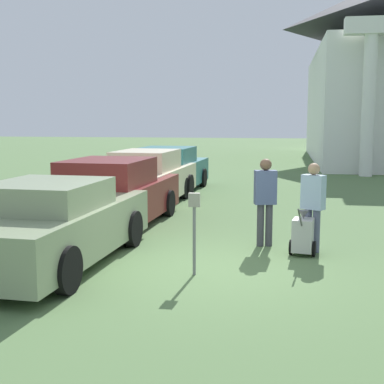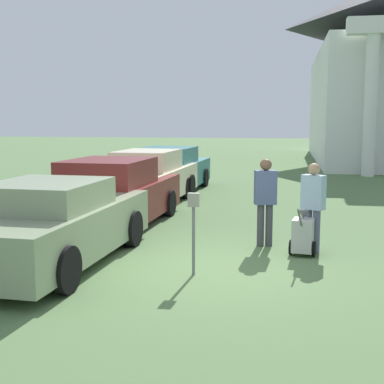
{
  "view_description": "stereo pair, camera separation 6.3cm",
  "coord_description": "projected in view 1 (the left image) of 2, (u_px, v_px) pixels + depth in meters",
  "views": [
    {
      "loc": [
        1.18,
        -8.66,
        2.51
      ],
      "look_at": [
        -0.53,
        1.4,
        1.1
      ],
      "focal_mm": 50.0,
      "sensor_mm": 36.0,
      "label": 1
    },
    {
      "loc": [
        1.24,
        -8.65,
        2.51
      ],
      "look_at": [
        -0.53,
        1.4,
        1.1
      ],
      "focal_mm": 50.0,
      "sensor_mm": 36.0,
      "label": 2
    }
  ],
  "objects": [
    {
      "name": "person_supervisor",
      "position": [
        313.0,
        202.0,
        10.02
      ],
      "size": [
        0.47,
        0.4,
        1.68
      ],
      "rotation": [
        0.0,
        0.0,
        2.63
      ],
      "color": "#515670",
      "rests_on": "ground_plane"
    },
    {
      "name": "parked_car_teal",
      "position": [
        168.0,
        171.0,
        18.37
      ],
      "size": [
        2.23,
        5.09,
        1.53
      ],
      "rotation": [
        0.0,
        0.0,
        -0.05
      ],
      "color": "#23666B",
      "rests_on": "ground_plane"
    },
    {
      "name": "person_worker",
      "position": [
        265.0,
        197.0,
        10.46
      ],
      "size": [
        0.46,
        0.31,
        1.73
      ],
      "rotation": [
        0.0,
        0.0,
        3.37
      ],
      "color": "#3F3F47",
      "rests_on": "ground_plane"
    },
    {
      "name": "parking_meter",
      "position": [
        194.0,
        218.0,
        8.51
      ],
      "size": [
        0.18,
        0.09,
        1.34
      ],
      "color": "slate",
      "rests_on": "ground_plane"
    },
    {
      "name": "parked_car_sage",
      "position": [
        52.0,
        225.0,
        9.2
      ],
      "size": [
        2.26,
        4.84,
        1.46
      ],
      "rotation": [
        0.0,
        0.0,
        -0.05
      ],
      "color": "gray",
      "rests_on": "ground_plane"
    },
    {
      "name": "ground_plane",
      "position": [
        209.0,
        269.0,
        8.99
      ],
      "size": [
        120.0,
        120.0,
        0.0
      ],
      "primitive_type": "plane",
      "color": "#517042"
    },
    {
      "name": "parked_car_maroon",
      "position": [
        111.0,
        196.0,
        12.33
      ],
      "size": [
        2.26,
        5.28,
        1.59
      ],
      "rotation": [
        0.0,
        0.0,
        -0.05
      ],
      "color": "maroon",
      "rests_on": "ground_plane"
    },
    {
      "name": "equipment_cart",
      "position": [
        303.0,
        235.0,
        9.8
      ],
      "size": [
        0.51,
        1.0,
        1.0
      ],
      "rotation": [
        0.0,
        0.0,
        -0.16
      ],
      "color": "#B2B2AD",
      "rests_on": "ground_plane"
    },
    {
      "name": "parked_car_cream",
      "position": [
        148.0,
        179.0,
        15.69
      ],
      "size": [
        2.11,
        5.26,
        1.59
      ],
      "rotation": [
        0.0,
        0.0,
        -0.05
      ],
      "color": "beige",
      "rests_on": "ground_plane"
    }
  ]
}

